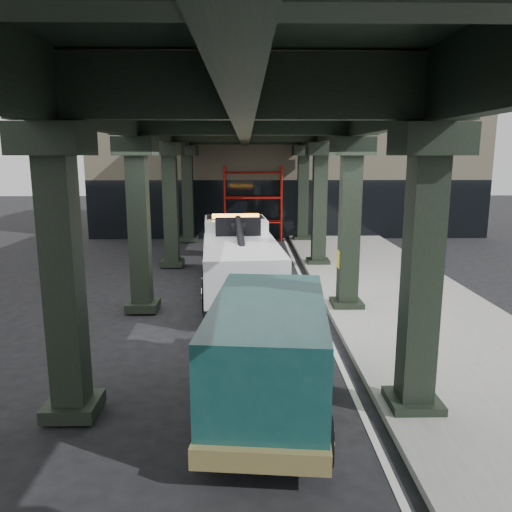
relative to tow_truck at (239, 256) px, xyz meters
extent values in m
plane|color=black|center=(0.61, -3.97, -1.26)|extent=(90.00, 90.00, 0.00)
cube|color=gray|center=(5.11, -1.97, -1.18)|extent=(5.00, 40.00, 0.15)
cube|color=silver|center=(2.31, -1.97, -1.25)|extent=(0.12, 38.00, 0.01)
cube|color=black|center=(3.21, -7.97, 1.24)|extent=(0.55, 0.55, 5.00)
cube|color=black|center=(3.21, -7.97, 3.49)|extent=(1.10, 1.10, 0.50)
cube|color=black|center=(3.21, -7.97, -1.08)|extent=(0.90, 0.90, 0.24)
cube|color=black|center=(3.21, -1.97, 1.24)|extent=(0.55, 0.55, 5.00)
cube|color=black|center=(3.21, -1.97, 3.49)|extent=(1.10, 1.10, 0.50)
cube|color=black|center=(3.21, -1.97, -1.08)|extent=(0.90, 0.90, 0.24)
cube|color=black|center=(3.21, 4.03, 1.24)|extent=(0.55, 0.55, 5.00)
cube|color=black|center=(3.21, 4.03, 3.49)|extent=(1.10, 1.10, 0.50)
cube|color=black|center=(3.21, 4.03, -1.08)|extent=(0.90, 0.90, 0.24)
cube|color=black|center=(3.21, 10.03, 1.24)|extent=(0.55, 0.55, 5.00)
cube|color=black|center=(3.21, 10.03, 3.49)|extent=(1.10, 1.10, 0.50)
cube|color=black|center=(3.21, 10.03, -1.08)|extent=(0.90, 0.90, 0.24)
cube|color=black|center=(-2.79, -7.97, 1.24)|extent=(0.55, 0.55, 5.00)
cube|color=black|center=(-2.79, -7.97, 3.49)|extent=(1.10, 1.10, 0.50)
cube|color=black|center=(-2.79, -7.97, -1.08)|extent=(0.90, 0.90, 0.24)
cube|color=black|center=(-2.79, -1.97, 1.24)|extent=(0.55, 0.55, 5.00)
cube|color=black|center=(-2.79, -1.97, 3.49)|extent=(1.10, 1.10, 0.50)
cube|color=black|center=(-2.79, -1.97, -1.08)|extent=(0.90, 0.90, 0.24)
cube|color=black|center=(-2.79, 4.03, 1.24)|extent=(0.55, 0.55, 5.00)
cube|color=black|center=(-2.79, 4.03, 3.49)|extent=(1.10, 1.10, 0.50)
cube|color=black|center=(-2.79, 4.03, -1.08)|extent=(0.90, 0.90, 0.24)
cube|color=black|center=(-2.79, 10.03, 1.24)|extent=(0.55, 0.55, 5.00)
cube|color=black|center=(-2.79, 10.03, 3.49)|extent=(1.10, 1.10, 0.50)
cube|color=black|center=(-2.79, 10.03, -1.08)|extent=(0.90, 0.90, 0.24)
cube|color=black|center=(3.21, -1.97, 4.29)|extent=(0.35, 32.00, 1.10)
cube|color=black|center=(-2.79, -1.97, 4.29)|extent=(0.35, 32.00, 1.10)
cube|color=black|center=(0.21, -1.97, 4.29)|extent=(0.35, 32.00, 1.10)
cube|color=black|center=(0.21, -1.97, 4.99)|extent=(7.40, 32.00, 0.30)
cube|color=#C6B793|center=(2.61, 16.03, 2.74)|extent=(22.00, 10.00, 8.00)
cylinder|color=red|center=(-0.89, 10.93, 0.74)|extent=(0.08, 0.08, 4.00)
cylinder|color=red|center=(-0.89, 10.13, 0.74)|extent=(0.08, 0.08, 4.00)
cylinder|color=red|center=(2.11, 10.93, 0.74)|extent=(0.08, 0.08, 4.00)
cylinder|color=red|center=(2.11, 10.13, 0.74)|extent=(0.08, 0.08, 4.00)
cylinder|color=red|center=(0.61, 10.93, -0.26)|extent=(3.00, 0.08, 0.08)
cylinder|color=red|center=(0.61, 10.93, 1.04)|extent=(3.00, 0.08, 0.08)
cylinder|color=red|center=(0.61, 10.93, 2.34)|extent=(3.00, 0.08, 0.08)
cube|color=black|center=(0.04, -0.48, -0.61)|extent=(1.45, 7.02, 0.23)
cube|color=white|center=(-0.14, 1.88, 0.19)|extent=(2.35, 2.39, 1.67)
cube|color=white|center=(-0.21, 2.86, -0.28)|extent=(2.23, 0.81, 0.84)
cube|color=black|center=(-0.16, 2.11, 0.65)|extent=(2.13, 1.36, 0.79)
cube|color=white|center=(0.12, -1.55, 0.00)|extent=(2.57, 4.80, 1.30)
cube|color=orange|center=(-0.13, 1.70, 1.12)|extent=(1.69, 0.39, 0.15)
cube|color=black|center=(-0.02, 0.31, 0.93)|extent=(1.53, 0.67, 0.56)
cylinder|color=black|center=(0.10, -1.36, 0.70)|extent=(0.47, 3.26, 1.25)
cube|color=black|center=(0.29, -3.91, -0.93)|extent=(0.38, 1.32, 0.17)
cube|color=black|center=(0.34, -4.56, -0.98)|extent=(1.50, 0.34, 0.17)
cylinder|color=black|center=(-1.18, 2.08, -0.74)|extent=(0.40, 1.04, 1.02)
cylinder|color=silver|center=(-1.18, 2.08, -0.74)|extent=(0.40, 0.59, 0.56)
cylinder|color=black|center=(0.86, 2.24, -0.74)|extent=(0.40, 1.04, 1.02)
cylinder|color=silver|center=(0.86, 2.24, -0.74)|extent=(0.40, 0.59, 0.56)
cylinder|color=black|center=(-0.95, -0.98, -0.74)|extent=(0.40, 1.04, 1.02)
cylinder|color=silver|center=(-0.95, -0.98, -0.74)|extent=(0.40, 0.59, 0.56)
cylinder|color=black|center=(1.09, -0.82, -0.74)|extent=(0.40, 1.04, 1.02)
cylinder|color=silver|center=(1.09, -0.82, -0.74)|extent=(0.40, 0.59, 0.56)
cylinder|color=black|center=(-0.86, -2.18, -0.74)|extent=(0.40, 1.04, 1.02)
cylinder|color=silver|center=(-0.86, -2.18, -0.74)|extent=(0.40, 0.59, 0.56)
cylinder|color=black|center=(1.18, -2.03, -0.74)|extent=(0.40, 1.04, 1.02)
cylinder|color=silver|center=(1.18, -2.03, -0.74)|extent=(0.40, 0.59, 0.56)
cube|color=#124242|center=(0.88, -5.58, -0.41)|extent=(1.92, 1.16, 0.80)
cube|color=#124242|center=(0.64, -8.03, -0.05)|extent=(2.26, 4.19, 1.74)
cube|color=olive|center=(0.67, -7.67, -0.76)|extent=(2.40, 5.17, 0.31)
cube|color=black|center=(0.85, -5.94, 0.31)|extent=(1.77, 0.55, 0.74)
cube|color=black|center=(0.66, -7.76, 0.40)|extent=(2.21, 3.39, 0.49)
cube|color=silver|center=(0.93, -5.11, -0.76)|extent=(1.79, 0.28, 0.27)
cylinder|color=black|center=(-0.01, -5.54, -0.88)|extent=(0.32, 0.77, 0.75)
cylinder|color=silver|center=(-0.01, -5.54, -0.88)|extent=(0.33, 0.44, 0.41)
cylinder|color=black|center=(1.77, -5.71, -0.88)|extent=(0.32, 0.77, 0.75)
cylinder|color=silver|center=(1.77, -5.71, -0.88)|extent=(0.33, 0.44, 0.41)
cylinder|color=black|center=(-0.38, -9.27, -0.88)|extent=(0.32, 0.77, 0.75)
cylinder|color=silver|center=(-0.38, -9.27, -0.88)|extent=(0.33, 0.44, 0.41)
cylinder|color=black|center=(1.40, -9.45, -0.88)|extent=(0.32, 0.77, 0.75)
cylinder|color=silver|center=(1.40, -9.45, -0.88)|extent=(0.33, 0.44, 0.41)
camera|label=1|loc=(0.27, -16.08, 3.24)|focal=35.00mm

